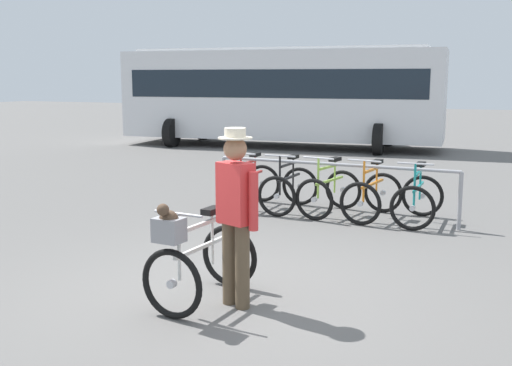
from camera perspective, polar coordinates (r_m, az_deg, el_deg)
name	(u,v)px	position (r m, az deg, el deg)	size (l,w,h in m)	color
ground_plane	(229,293)	(6.42, -2.55, -10.14)	(80.00, 80.00, 0.00)	#605E5B
bike_rack_rail	(332,175)	(9.69, 7.09, 0.78)	(3.91, 0.23, 0.88)	#99999E
racked_bike_red	(251,186)	(10.46, -0.49, -0.25)	(0.69, 1.11, 0.97)	black
racked_bike_black	(289,189)	(10.18, 3.06, -0.54)	(0.71, 1.13, 0.97)	black
racked_bike_lime	(329,192)	(9.95, 6.80, -0.84)	(0.86, 1.21, 0.97)	black
racked_bike_orange	(372,196)	(9.75, 10.70, -1.16)	(0.80, 1.18, 0.97)	black
racked_bike_teal	(418,199)	(9.61, 14.74, -1.47)	(0.66, 1.08, 0.97)	black
featured_bicycle	(195,257)	(5.98, -5.65, -6.81)	(0.77, 1.23, 1.09)	black
person_with_featured_bike	(236,210)	(5.82, -1.89, -2.51)	(0.50, 0.32, 1.72)	brown
bus_distant	(281,92)	(19.70, 2.34, 8.45)	(10.15, 3.87, 3.08)	silver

